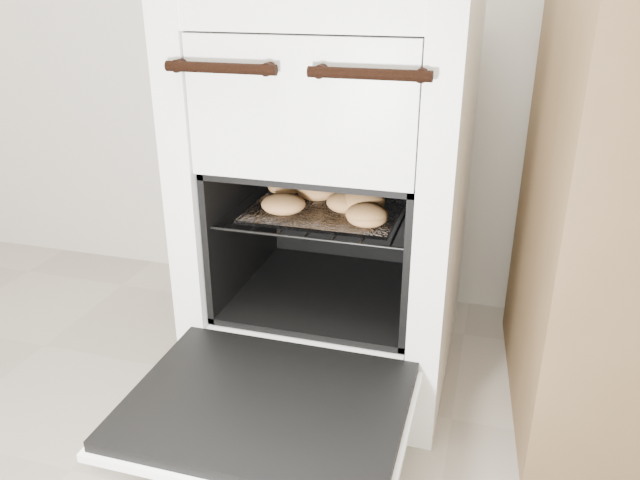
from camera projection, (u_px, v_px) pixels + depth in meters
The scene contains 5 objects.
stove at pixel (337, 199), 1.36m from camera, with size 0.53×0.59×0.81m.
oven_door at pixel (267, 407), 1.05m from camera, with size 0.48×0.37×0.03m.
oven_rack at pixel (329, 207), 1.31m from camera, with size 0.39×0.37×0.01m.
foil_sheet at pixel (327, 207), 1.29m from camera, with size 0.30×0.27×0.01m, color white.
baked_rolls at pixel (333, 201), 1.25m from camera, with size 0.32×0.24×0.05m.
Camera 1 is at (0.36, -0.04, 0.84)m, focal length 35.00 mm.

